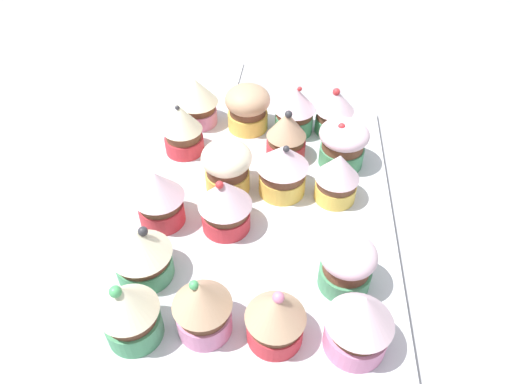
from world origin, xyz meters
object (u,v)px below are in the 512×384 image
at_px(cupcake_6, 283,168).
at_px(cupcake_10, 225,204).
at_px(cupcake_11, 227,166).
at_px(cupcake_15, 159,196).
at_px(cupcake_0, 360,322).
at_px(cupcake_7, 286,135).
at_px(cupcake_8, 295,109).
at_px(cupcake_9, 202,307).
at_px(cupcake_5, 276,317).
at_px(cupcake_17, 197,100).
at_px(cupcake_3, 343,143).
at_px(napkin, 208,80).
at_px(baking_tray, 256,213).
at_px(cupcake_2, 337,177).
at_px(cupcake_16, 183,129).
at_px(cupcake_14, 142,253).
at_px(cupcake_1, 347,264).
at_px(cupcake_4, 335,111).
at_px(cupcake_12, 248,107).
at_px(cupcake_13, 129,311).

xyz_separation_m(cupcake_6, cupcake_10, (-0.07, 0.06, -0.00)).
distance_m(cupcake_11, cupcake_15, 0.10).
xyz_separation_m(cupcake_0, cupcake_7, (0.28, 0.08, -0.00)).
distance_m(cupcake_8, cupcake_9, 0.35).
height_order(cupcake_5, cupcake_17, cupcake_17).
height_order(cupcake_3, napkin, cupcake_3).
relative_size(baking_tray, cupcake_9, 6.37).
bearing_deg(cupcake_2, cupcake_16, 69.76).
distance_m(cupcake_5, cupcake_14, 0.16).
relative_size(cupcake_10, cupcake_17, 1.01).
distance_m(cupcake_6, cupcake_17, 0.20).
relative_size(cupcake_1, cupcake_3, 0.95).
height_order(cupcake_5, cupcake_11, same).
bearing_deg(cupcake_2, cupcake_3, -7.92).
height_order(cupcake_3, cupcake_17, cupcake_17).
bearing_deg(cupcake_11, cupcake_15, 132.36).
bearing_deg(cupcake_11, cupcake_1, -133.70).
xyz_separation_m(baking_tray, cupcake_17, (0.18, 0.11, 0.05)).
relative_size(cupcake_3, cupcake_4, 0.95).
distance_m(cupcake_5, cupcake_16, 0.31).
xyz_separation_m(cupcake_9, cupcake_11, (0.20, 0.01, 0.00)).
relative_size(cupcake_5, cupcake_9, 0.93).
relative_size(cupcake_1, cupcake_4, 0.90).
relative_size(cupcake_12, cupcake_13, 0.87).
height_order(cupcake_4, cupcake_7, cupcake_7).
xyz_separation_m(baking_tray, cupcake_7, (0.11, -0.03, 0.04)).
xyz_separation_m(cupcake_6, cupcake_12, (0.14, 0.06, -0.00)).
distance_m(cupcake_3, cupcake_12, 0.15).
bearing_deg(baking_tray, cupcake_1, -134.47).
xyz_separation_m(cupcake_10, cupcake_17, (0.21, 0.07, 0.00)).
height_order(cupcake_2, cupcake_16, cupcake_16).
xyz_separation_m(cupcake_1, cupcake_15, (0.07, 0.21, 0.01)).
bearing_deg(cupcake_16, cupcake_6, -116.57).
distance_m(cupcake_17, napkin, 0.15).
bearing_deg(cupcake_3, cupcake_5, 165.11).
distance_m(cupcake_5, cupcake_10, 0.15).
xyz_separation_m(cupcake_9, cupcake_17, (0.35, 0.07, 0.00)).
bearing_deg(cupcake_5, baking_tray, 11.51).
xyz_separation_m(cupcake_13, cupcake_14, (0.07, 0.01, -0.01)).
distance_m(baking_tray, cupcake_14, 0.16).
relative_size(cupcake_14, napkin, 0.51).
distance_m(cupcake_7, cupcake_15, 0.20).
bearing_deg(cupcake_17, cupcake_8, -93.62).
relative_size(cupcake_2, cupcake_14, 1.00).
relative_size(cupcake_4, cupcake_7, 0.94).
xyz_separation_m(cupcake_13, cupcake_17, (0.36, 0.01, 0.00)).
bearing_deg(napkin, cupcake_15, -179.02).
xyz_separation_m(cupcake_9, cupcake_14, (0.06, 0.08, -0.00)).
relative_size(cupcake_0, cupcake_1, 1.20).
distance_m(baking_tray, cupcake_10, 0.06).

